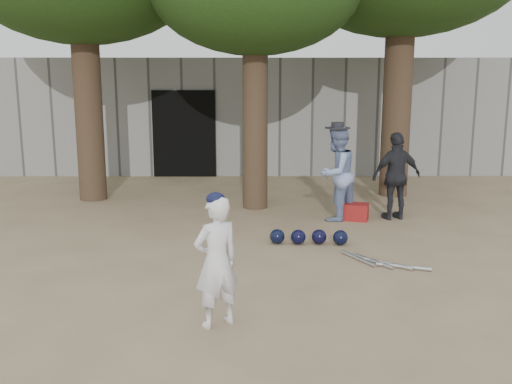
{
  "coord_description": "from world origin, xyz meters",
  "views": [
    {
      "loc": [
        0.56,
        -6.74,
        2.51
      ],
      "look_at": [
        0.6,
        1.0,
        0.95
      ],
      "focal_mm": 40.0,
      "sensor_mm": 36.0,
      "label": 1
    }
  ],
  "objects_px": {
    "boy_player": "(216,262)",
    "spectator_dark": "(396,176)",
    "red_bag": "(356,212)",
    "spectator_blue": "(336,174)"
  },
  "relations": [
    {
      "from": "spectator_blue",
      "to": "red_bag",
      "type": "distance_m",
      "value": 0.78
    },
    {
      "from": "boy_player",
      "to": "spectator_dark",
      "type": "distance_m",
      "value": 5.36
    },
    {
      "from": "boy_player",
      "to": "spectator_dark",
      "type": "xyz_separation_m",
      "value": [
        2.93,
        4.49,
        0.1
      ]
    },
    {
      "from": "red_bag",
      "to": "spectator_blue",
      "type": "bearing_deg",
      "value": 174.53
    },
    {
      "from": "spectator_blue",
      "to": "spectator_dark",
      "type": "bearing_deg",
      "value": 135.65
    },
    {
      "from": "spectator_dark",
      "to": "red_bag",
      "type": "distance_m",
      "value": 0.96
    },
    {
      "from": "boy_player",
      "to": "spectator_dark",
      "type": "height_order",
      "value": "spectator_dark"
    },
    {
      "from": "spectator_blue",
      "to": "red_bag",
      "type": "height_order",
      "value": "spectator_blue"
    },
    {
      "from": "spectator_dark",
      "to": "spectator_blue",
      "type": "bearing_deg",
      "value": -12.61
    },
    {
      "from": "spectator_blue",
      "to": "spectator_dark",
      "type": "relative_size",
      "value": 1.07
    }
  ]
}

